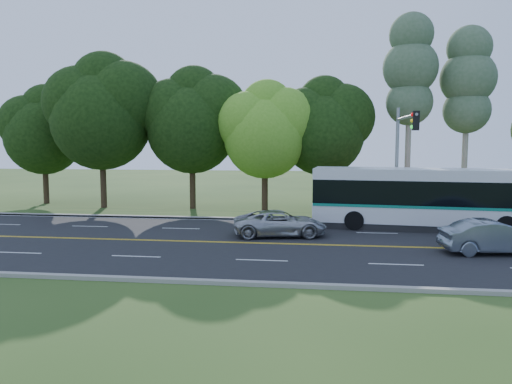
# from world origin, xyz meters

# --- Properties ---
(ground) EXTENTS (120.00, 120.00, 0.00)m
(ground) POSITION_xyz_m (0.00, 0.00, 0.00)
(ground) COLOR #264416
(ground) RESTS_ON ground
(road) EXTENTS (60.00, 14.00, 0.02)m
(road) POSITION_xyz_m (0.00, 0.00, 0.01)
(road) COLOR black
(road) RESTS_ON ground
(curb_north) EXTENTS (60.00, 0.30, 0.15)m
(curb_north) POSITION_xyz_m (0.00, 7.15, 0.07)
(curb_north) COLOR gray
(curb_north) RESTS_ON ground
(curb_south) EXTENTS (60.00, 0.30, 0.15)m
(curb_south) POSITION_xyz_m (0.00, -7.15, 0.07)
(curb_south) COLOR gray
(curb_south) RESTS_ON ground
(grass_verge) EXTENTS (60.00, 4.00, 0.10)m
(grass_verge) POSITION_xyz_m (0.00, 9.00, 0.05)
(grass_verge) COLOR #264416
(grass_verge) RESTS_ON ground
(lane_markings) EXTENTS (57.60, 13.82, 0.00)m
(lane_markings) POSITION_xyz_m (-0.09, 0.00, 0.02)
(lane_markings) COLOR gold
(lane_markings) RESTS_ON road
(tree_row) EXTENTS (44.70, 9.10, 13.84)m
(tree_row) POSITION_xyz_m (-5.15, 12.13, 6.73)
(tree_row) COLOR #321E16
(tree_row) RESTS_ON ground
(bougainvillea_hedge) EXTENTS (9.50, 2.25, 1.50)m
(bougainvillea_hedge) POSITION_xyz_m (7.18, 8.15, 0.72)
(bougainvillea_hedge) COLOR maroon
(bougainvillea_hedge) RESTS_ON ground
(traffic_signal) EXTENTS (0.42, 6.10, 7.00)m
(traffic_signal) POSITION_xyz_m (6.49, 5.40, 4.67)
(traffic_signal) COLOR gray
(traffic_signal) RESTS_ON ground
(transit_bus) EXTENTS (13.32, 4.14, 3.43)m
(transit_bus) POSITION_xyz_m (8.10, 5.13, 1.72)
(transit_bus) COLOR silver
(transit_bus) RESTS_ON road
(sedan) EXTENTS (4.71, 2.14, 1.50)m
(sedan) POSITION_xyz_m (9.57, -0.94, 0.77)
(sedan) COLOR slate
(sedan) RESTS_ON road
(suv) EXTENTS (5.21, 3.11, 1.36)m
(suv) POSITION_xyz_m (-0.18, 1.97, 0.70)
(suv) COLOR #AAABAE
(suv) RESTS_ON road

